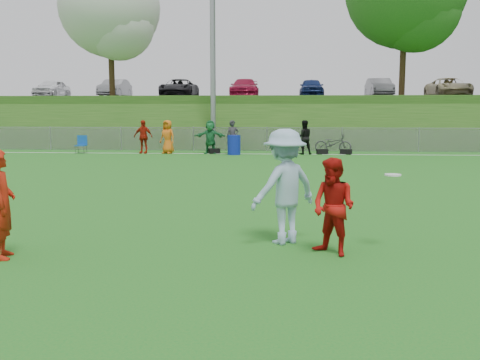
# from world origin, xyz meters

# --- Properties ---
(ground) EXTENTS (120.00, 120.00, 0.00)m
(ground) POSITION_xyz_m (0.00, 0.00, 0.00)
(ground) COLOR #166C1E
(ground) RESTS_ON ground
(sideline_far) EXTENTS (60.00, 0.10, 0.01)m
(sideline_far) POSITION_xyz_m (0.00, 18.00, 0.01)
(sideline_far) COLOR white
(sideline_far) RESTS_ON ground
(fence) EXTENTS (58.00, 0.06, 1.30)m
(fence) POSITION_xyz_m (0.00, 20.00, 0.65)
(fence) COLOR gray
(fence) RESTS_ON ground
(light_pole) EXTENTS (1.20, 0.40, 12.15)m
(light_pole) POSITION_xyz_m (-3.00, 20.80, 6.71)
(light_pole) COLOR gray
(light_pole) RESTS_ON ground
(berm) EXTENTS (120.00, 18.00, 3.00)m
(berm) POSITION_xyz_m (0.00, 31.00, 1.50)
(berm) COLOR #204C15
(berm) RESTS_ON ground
(parking_lot) EXTENTS (120.00, 12.00, 0.10)m
(parking_lot) POSITION_xyz_m (0.00, 33.00, 3.05)
(parking_lot) COLOR black
(parking_lot) RESTS_ON berm
(tree_white_flowering) EXTENTS (6.30, 6.30, 8.78)m
(tree_white_flowering) POSITION_xyz_m (-9.84, 24.92, 8.32)
(tree_white_flowering) COLOR black
(tree_white_flowering) RESTS_ON berm
(car_row) EXTENTS (32.04, 5.18, 1.44)m
(car_row) POSITION_xyz_m (-1.17, 32.00, 3.82)
(car_row) COLOR white
(car_row) RESTS_ON parking_lot
(spectator_row) EXTENTS (9.12, 0.83, 1.69)m
(spectator_row) POSITION_xyz_m (-2.65, 18.00, 0.85)
(spectator_row) COLOR #A61B0B
(spectator_row) RESTS_ON ground
(gear_bags) EXTENTS (7.23, 0.51, 0.26)m
(gear_bags) POSITION_xyz_m (1.22, 18.10, 0.13)
(gear_bags) COLOR black
(gear_bags) RESTS_ON ground
(player_red_left) EXTENTS (0.57, 0.70, 1.64)m
(player_red_left) POSITION_xyz_m (-3.42, -1.25, 0.82)
(player_red_left) COLOR #AE1D0C
(player_red_left) RESTS_ON ground
(player_red_center) EXTENTS (0.92, 0.90, 1.49)m
(player_red_center) POSITION_xyz_m (1.53, -0.70, 0.75)
(player_red_center) COLOR #AB100B
(player_red_center) RESTS_ON ground
(player_blue) EXTENTS (1.41, 1.30, 1.90)m
(player_blue) POSITION_xyz_m (0.78, -0.02, 0.95)
(player_blue) COLOR #94B3CE
(player_blue) RESTS_ON ground
(frisbee) EXTENTS (0.26, 0.26, 0.02)m
(frisbee) POSITION_xyz_m (2.48, -0.31, 1.20)
(frisbee) COLOR white
(frisbee) RESTS_ON ground
(recycling_bin) EXTENTS (0.77, 0.77, 0.96)m
(recycling_bin) POSITION_xyz_m (-1.57, 17.56, 0.48)
(recycling_bin) COLOR #0E219B
(recycling_bin) RESTS_ON ground
(camp_chair) EXTENTS (0.52, 0.53, 0.91)m
(camp_chair) POSITION_xyz_m (-9.43, 17.79, 0.27)
(camp_chair) COLOR #0E489F
(camp_chair) RESTS_ON ground
(bicycle) EXTENTS (2.00, 1.24, 0.99)m
(bicycle) POSITION_xyz_m (3.42, 18.77, 0.50)
(bicycle) COLOR #333335
(bicycle) RESTS_ON ground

